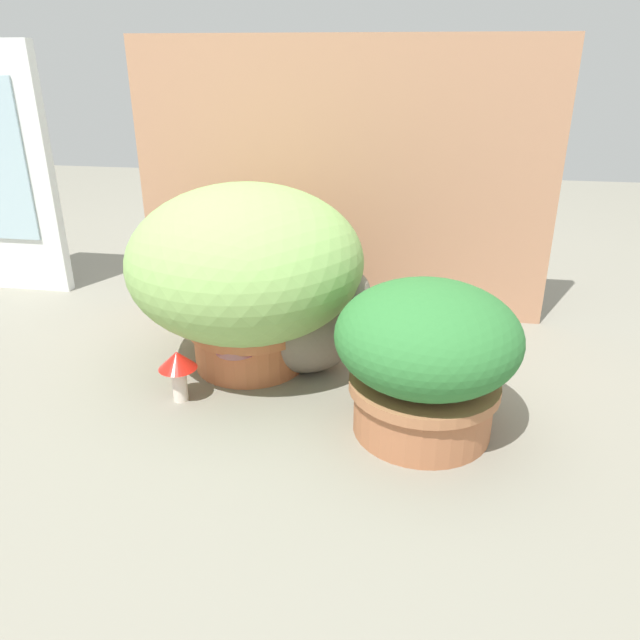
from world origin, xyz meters
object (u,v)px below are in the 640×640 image
object	(u,v)px
leafy_planter	(426,355)
mushroom_ornament_red	(178,366)
grass_planter	(246,269)
mushroom_ornament_pink	(236,349)
cat	(312,328)

from	to	relation	value
leafy_planter	mushroom_ornament_red	size ratio (longest dim) A/B	3.02
grass_planter	mushroom_ornament_pink	world-z (taller)	grass_planter
grass_planter	cat	xyz separation A→B (m)	(0.17, -0.01, -0.15)
leafy_planter	cat	xyz separation A→B (m)	(-0.29, 0.23, -0.06)
leafy_planter	mushroom_ornament_pink	xyz separation A→B (m)	(-0.46, 0.13, -0.08)
grass_planter	cat	size ratio (longest dim) A/B	1.55
leafy_planter	cat	bearing A→B (deg)	141.04
mushroom_ornament_pink	grass_planter	bearing A→B (deg)	89.52
mushroom_ornament_red	mushroom_ornament_pink	size ratio (longest dim) A/B	0.96
mushroom_ornament_pink	leafy_planter	bearing A→B (deg)	-15.52
cat	mushroom_ornament_pink	distance (m)	0.20
cat	mushroom_ornament_pink	world-z (taller)	cat
mushroom_ornament_red	mushroom_ornament_pink	distance (m)	0.15
cat	mushroom_ornament_pink	size ratio (longest dim) A/B	2.84
leafy_planter	mushroom_ornament_red	distance (m)	0.59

